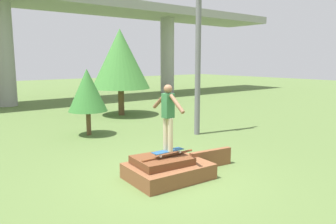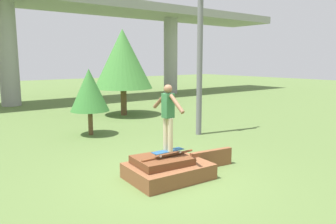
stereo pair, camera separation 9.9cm
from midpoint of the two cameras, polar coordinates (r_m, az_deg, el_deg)
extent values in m
plane|color=#567038|center=(7.74, 0.42, -11.44)|extent=(80.00, 80.00, 0.00)
cube|color=brown|center=(7.68, 0.42, -10.22)|extent=(1.90, 1.46, 0.35)
cube|color=brown|center=(7.58, -0.68, -8.43)|extent=(1.32, 1.09, 0.19)
cylinder|color=brown|center=(7.57, 0.43, -7.57)|extent=(1.44, 0.05, 0.05)
cube|color=brown|center=(8.50, 7.87, -8.05)|extent=(1.23, 0.31, 0.45)
cube|color=#23517F|center=(7.55, 0.38, -6.78)|extent=(0.80, 0.23, 0.01)
cylinder|color=silver|center=(7.79, 1.61, -6.67)|extent=(0.05, 0.03, 0.05)
cylinder|color=silver|center=(7.65, 2.48, -6.97)|extent=(0.05, 0.03, 0.05)
cylinder|color=silver|center=(7.48, -1.77, -7.36)|extent=(0.05, 0.03, 0.05)
cylinder|color=silver|center=(7.33, -0.93, -7.70)|extent=(0.05, 0.03, 0.05)
cylinder|color=#C6B78E|center=(7.51, -0.01, -3.78)|extent=(0.12, 0.12, 0.76)
cylinder|color=#C6B78E|center=(7.38, 0.78, -4.01)|extent=(0.12, 0.12, 0.76)
cube|color=#2D6638|center=(7.33, 0.39, 1.13)|extent=(0.22, 0.21, 0.55)
sphere|color=brown|center=(7.29, 0.39, 4.04)|extent=(0.20, 0.20, 0.20)
cylinder|color=brown|center=(7.57, -1.06, 1.94)|extent=(0.10, 0.48, 0.40)
cylinder|color=brown|center=(7.07, 1.94, 1.43)|extent=(0.10, 0.48, 0.40)
cylinder|color=gray|center=(21.54, -25.99, 8.96)|extent=(1.10, 1.10, 6.01)
cylinder|color=gray|center=(26.80, 0.56, 9.71)|extent=(1.10, 1.10, 6.01)
cylinder|color=slate|center=(11.85, 5.84, 12.76)|extent=(0.20, 0.20, 6.97)
cylinder|color=brown|center=(16.33, -7.55, 1.79)|extent=(0.29, 0.29, 1.33)
cone|color=#428438|center=(16.20, -7.70, 9.17)|extent=(2.85, 2.85, 2.86)
cylinder|color=brown|center=(12.25, -13.11, -1.85)|extent=(0.17, 0.17, 0.88)
cone|color=#387A33|center=(12.08, -13.32, 3.75)|extent=(1.39, 1.39, 1.52)
camera|label=1|loc=(0.05, -89.61, 0.06)|focal=35.00mm
camera|label=2|loc=(0.05, 90.39, -0.06)|focal=35.00mm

